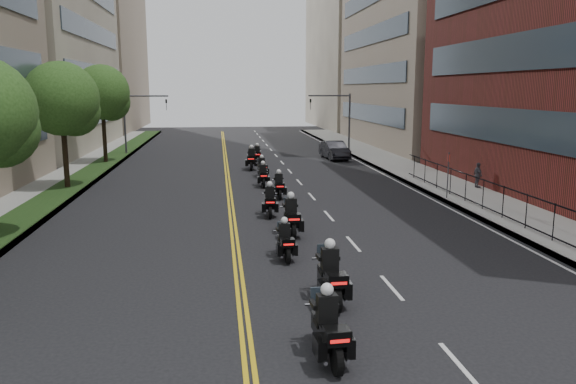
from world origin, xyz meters
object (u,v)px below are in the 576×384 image
at_px(motorcycle_0, 328,330).
at_px(motorcycle_5, 279,187).
at_px(motorcycle_8, 252,160).
at_px(motorcycle_3, 291,218).
at_px(motorcycle_9, 257,155).
at_px(motorcycle_4, 270,202).
at_px(motorcycle_6, 263,176).
at_px(parked_sedan, 335,150).
at_px(motorcycle_2, 285,242).
at_px(motorcycle_7, 262,168).
at_px(motorcycle_1, 331,278).
at_px(pedestrian_c, 478,175).

bearing_deg(motorcycle_0, motorcycle_5, 83.72).
relative_size(motorcycle_0, motorcycle_8, 0.94).
xyz_separation_m(motorcycle_3, motorcycle_8, (-0.49, 19.72, 0.01)).
bearing_deg(motorcycle_9, motorcycle_5, -88.00).
relative_size(motorcycle_4, motorcycle_9, 1.01).
bearing_deg(motorcycle_8, motorcycle_6, -82.51).
bearing_deg(motorcycle_5, motorcycle_6, 100.25).
height_order(motorcycle_8, parked_sedan, motorcycle_8).
bearing_deg(motorcycle_3, motorcycle_6, 91.62).
relative_size(motorcycle_0, motorcycle_6, 1.09).
bearing_deg(motorcycle_8, motorcycle_0, -84.74).
distance_m(motorcycle_0, motorcycle_2, 7.74).
distance_m(motorcycle_6, motorcycle_7, 3.83).
bearing_deg(motorcycle_2, motorcycle_9, 86.09).
height_order(motorcycle_7, motorcycle_8, motorcycle_8).
height_order(motorcycle_5, motorcycle_9, motorcycle_9).
relative_size(motorcycle_1, motorcycle_4, 1.11).
bearing_deg(pedestrian_c, motorcycle_2, 129.75).
bearing_deg(motorcycle_8, motorcycle_5, -80.31).
bearing_deg(motorcycle_4, motorcycle_6, 91.55).
relative_size(motorcycle_6, pedestrian_c, 1.43).
height_order(motorcycle_2, motorcycle_5, motorcycle_5).
relative_size(motorcycle_9, parked_sedan, 0.48).
xyz_separation_m(motorcycle_2, motorcycle_7, (0.66, 19.11, 0.01)).
distance_m(motorcycle_2, motorcycle_3, 3.28).
xyz_separation_m(motorcycle_6, pedestrian_c, (12.78, -2.89, 0.28)).
distance_m(motorcycle_8, motorcycle_9, 3.58).
relative_size(motorcycle_2, motorcycle_8, 0.81).
relative_size(motorcycle_8, motorcycle_9, 1.12).
bearing_deg(motorcycle_1, motorcycle_8, 90.28).
height_order(motorcycle_1, parked_sedan, motorcycle_1).
distance_m(motorcycle_2, pedestrian_c, 18.13).
distance_m(motorcycle_4, motorcycle_6, 8.26).
bearing_deg(motorcycle_9, motorcycle_1, -88.75).
distance_m(motorcycle_3, motorcycle_8, 19.73).
bearing_deg(motorcycle_7, motorcycle_9, 82.38).
bearing_deg(motorcycle_9, motorcycle_3, -89.15).
bearing_deg(motorcycle_3, motorcycle_1, -88.20).
xyz_separation_m(motorcycle_3, motorcycle_7, (0.01, 15.89, -0.11)).
bearing_deg(motorcycle_1, parked_sedan, 76.99).
bearing_deg(motorcycle_5, motorcycle_3, -90.88).
height_order(motorcycle_6, motorcycle_9, motorcycle_9).
bearing_deg(motorcycle_6, motorcycle_2, -89.89).
height_order(motorcycle_7, parked_sedan, parked_sedan).
bearing_deg(motorcycle_3, motorcycle_5, 88.03).
relative_size(motorcycle_3, motorcycle_9, 1.10).
bearing_deg(motorcycle_6, motorcycle_5, -79.70).
height_order(motorcycle_2, motorcycle_3, motorcycle_3).
relative_size(motorcycle_5, motorcycle_7, 1.03).
distance_m(motorcycle_8, pedestrian_c, 16.78).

